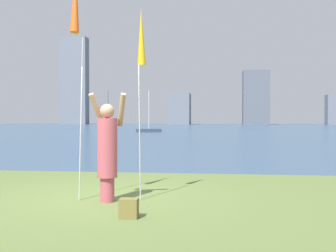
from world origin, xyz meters
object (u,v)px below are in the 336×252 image
Objects in this scene: kite_flag_right at (141,41)px; sailboat_4 at (149,130)px; bag at (129,208)px; person at (107,148)px; sailboat_7 at (108,127)px; kite_flag_left at (76,5)px.

sailboat_4 is (-6.37, 38.56, -2.69)m from kite_flag_right.
bag is (0.09, -1.53, -2.82)m from kite_flag_right.
person is 0.55× the size of kite_flag_right.
sailboat_7 is (-8.14, 12.43, 0.06)m from sailboat_4.
sailboat_7 is at bearing 100.65° from person.
kite_flag_right is at bearing -80.62° from sailboat_4.
person is 2.65m from kite_flag_left.
kite_flag_right is at bearing -74.12° from sailboat_7.
sailboat_4 is 14.86m from sailboat_7.
kite_flag_left reaches higher than bag.
sailboat_4 is at bearing 99.38° from kite_flag_right.
kite_flag_right is at bearing 28.48° from person.
person is at bearing -146.98° from kite_flag_right.
kite_flag_right is (1.12, 0.44, -0.59)m from kite_flag_left.
person is at bearing 119.26° from bag.
sailboat_7 reaches higher than kite_flag_right.
bag is (1.21, -1.08, -3.42)m from kite_flag_left.
sailboat_4 reaches higher than kite_flag_right.
sailboat_4 is at bearing 97.66° from kite_flag_left.
sailboat_7 is at bearing 105.54° from bag.
bag is (0.65, -1.16, -0.83)m from person.
kite_flag_right is at bearing 93.42° from bag.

